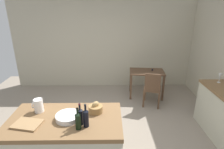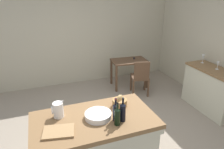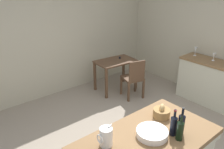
{
  "view_description": "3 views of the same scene",
  "coord_description": "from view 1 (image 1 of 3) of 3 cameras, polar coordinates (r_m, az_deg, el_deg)",
  "views": [
    {
      "loc": [
        0.14,
        -2.75,
        2.32
      ],
      "look_at": [
        0.19,
        0.6,
        1.08
      ],
      "focal_mm": 29.21,
      "sensor_mm": 36.0,
      "label": 1
    },
    {
      "loc": [
        -1.02,
        -2.73,
        2.37
      ],
      "look_at": [
        0.14,
        0.41,
        1.0
      ],
      "focal_mm": 32.85,
      "sensor_mm": 36.0,
      "label": 2
    },
    {
      "loc": [
        -1.99,
        -1.84,
        2.41
      ],
      "look_at": [
        -0.01,
        0.56,
        1.1
      ],
      "focal_mm": 36.01,
      "sensor_mm": 36.0,
      "label": 3
    }
  ],
  "objects": [
    {
      "name": "pitcher",
      "position": [
        2.88,
        -22.02,
        -8.93
      ],
      "size": [
        0.17,
        0.13,
        0.24
      ],
      "color": "white",
      "rests_on": "island_table"
    },
    {
      "name": "wooden_chair",
      "position": [
        4.52,
        12.48,
        -4.21
      ],
      "size": [
        0.49,
        0.49,
        0.89
      ],
      "color": "#513826",
      "rests_on": "ground"
    },
    {
      "name": "bread_basket",
      "position": [
        2.69,
        -5.14,
        -10.53
      ],
      "size": [
        0.2,
        0.2,
        0.17
      ],
      "color": "olive",
      "rests_on": "island_table"
    },
    {
      "name": "side_cabinet",
      "position": [
        4.04,
        31.5,
        -10.4
      ],
      "size": [
        0.52,
        1.21,
        0.91
      ],
      "color": "brown",
      "rests_on": "ground"
    },
    {
      "name": "island_table",
      "position": [
        2.89,
        -13.8,
        -19.93
      ],
      "size": [
        1.56,
        0.87,
        0.88
      ],
      "color": "brown",
      "rests_on": "ground"
    },
    {
      "name": "wine_bottle_dark",
      "position": [
        2.38,
        -8.18,
        -13.21
      ],
      "size": [
        0.07,
        0.07,
        0.32
      ],
      "color": "black",
      "rests_on": "island_table"
    },
    {
      "name": "wash_bowl",
      "position": [
        2.61,
        -13.54,
        -12.74
      ],
      "size": [
        0.34,
        0.34,
        0.07
      ],
      "primitive_type": "cylinder",
      "color": "white",
      "rests_on": "island_table"
    },
    {
      "name": "wine_bottle_amber",
      "position": [
        2.43,
        -9.93,
        -12.74
      ],
      "size": [
        0.07,
        0.07,
        0.31
      ],
      "color": "black",
      "rests_on": "island_table"
    },
    {
      "name": "cutting_board",
      "position": [
        2.69,
        -24.97,
        -13.86
      ],
      "size": [
        0.39,
        0.31,
        0.02
      ],
      "primitive_type": "cube",
      "rotation": [
        0.0,
        0.0,
        -0.2
      ],
      "color": "#99754C",
      "rests_on": "island_table"
    },
    {
      "name": "wall_back",
      "position": [
        5.44,
        -2.32,
        9.52
      ],
      "size": [
        5.32,
        0.12,
        2.6
      ],
      "primitive_type": "cube",
      "color": "#B2AA93",
      "rests_on": "ground"
    },
    {
      "name": "writing_desk",
      "position": [
        4.97,
        10.77,
        -0.21
      ],
      "size": [
        0.95,
        0.64,
        0.77
      ],
      "color": "#513826",
      "rests_on": "ground"
    },
    {
      "name": "wine_bottle_green",
      "position": [
        2.36,
        -10.59,
        -13.99
      ],
      "size": [
        0.07,
        0.07,
        0.3
      ],
      "color": "black",
      "rests_on": "island_table"
    },
    {
      "name": "wine_glass_middle",
      "position": [
        4.17,
        30.69,
        -0.52
      ],
      "size": [
        0.07,
        0.07,
        0.19
      ],
      "color": "white",
      "rests_on": "side_cabinet"
    },
    {
      "name": "ground_plane",
      "position": [
        3.59,
        -3.05,
        -19.86
      ],
      "size": [
        6.76,
        6.76,
        0.0
      ],
      "primitive_type": "plane",
      "color": "gray"
    }
  ]
}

